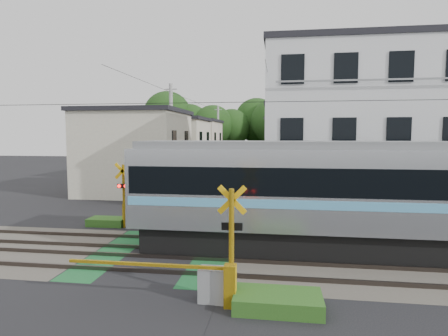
% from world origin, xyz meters
% --- Properties ---
extents(ground, '(120.00, 120.00, 0.00)m').
position_xyz_m(ground, '(0.00, 0.00, 0.00)').
color(ground, black).
extents(track_bed, '(120.00, 120.00, 0.14)m').
position_xyz_m(track_bed, '(0.00, 0.00, 0.04)').
color(track_bed, '#47423A').
rests_on(track_bed, ground).
extents(crossing_signal_near, '(4.74, 0.65, 3.09)m').
position_xyz_m(crossing_signal_near, '(2.59, -3.65, 0.71)').
color(crossing_signal_near, '#F0B20C').
rests_on(crossing_signal_near, ground).
extents(crossing_signal_far, '(4.74, 0.65, 3.09)m').
position_xyz_m(crossing_signal_far, '(-2.59, 3.65, 0.71)').
color(crossing_signal_far, '#F0B20C').
rests_on(crossing_signal_far, ground).
extents(apartment_block, '(10.20, 8.36, 9.30)m').
position_xyz_m(apartment_block, '(8.50, 9.49, 4.66)').
color(apartment_block, silver).
rests_on(apartment_block, ground).
extents(houses_row, '(22.07, 31.35, 6.80)m').
position_xyz_m(houses_row, '(0.25, 25.92, 3.24)').
color(houses_row, beige).
rests_on(houses_row, ground).
extents(tree_hill, '(40.00, 13.24, 11.88)m').
position_xyz_m(tree_hill, '(0.17, 48.52, 5.74)').
color(tree_hill, '#1E4115').
rests_on(tree_hill, ground).
extents(catenary, '(60.00, 5.04, 7.00)m').
position_xyz_m(catenary, '(6.00, 0.03, 3.70)').
color(catenary, '#2D2D33').
rests_on(catenary, ground).
extents(utility_poles, '(7.90, 42.00, 8.00)m').
position_xyz_m(utility_poles, '(-1.05, 23.01, 4.08)').
color(utility_poles, '#A5A5A0').
rests_on(utility_poles, ground).
extents(pedestrian, '(0.67, 0.49, 1.67)m').
position_xyz_m(pedestrian, '(0.37, 33.67, 0.84)').
color(pedestrian, '#302E3A').
rests_on(pedestrian, ground).
extents(weed_patches, '(10.25, 8.80, 0.40)m').
position_xyz_m(weed_patches, '(1.76, -0.09, 0.18)').
color(weed_patches, '#2D5E1E').
rests_on(weed_patches, ground).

